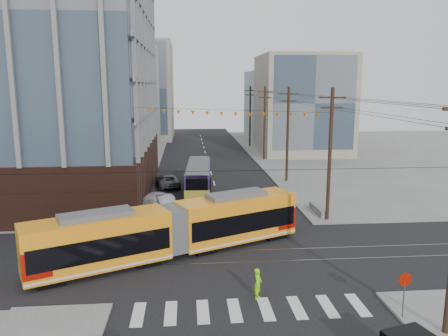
{
  "coord_description": "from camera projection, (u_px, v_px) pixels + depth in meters",
  "views": [
    {
      "loc": [
        -3.07,
        -23.12,
        11.17
      ],
      "look_at": [
        -0.17,
        10.65,
        4.71
      ],
      "focal_mm": 35.0,
      "sensor_mm": 36.0,
      "label": 1
    }
  ],
  "objects": [
    {
      "name": "ground",
      "position": [
        243.0,
        283.0,
        24.98
      ],
      "size": [
        160.0,
        160.0,
        0.0
      ],
      "primitive_type": "plane",
      "color": "slate"
    },
    {
      "name": "bg_bldg_nw_near",
      "position": [
        102.0,
        98.0,
        72.76
      ],
      "size": [
        18.0,
        16.0,
        18.0
      ],
      "primitive_type": "cube",
      "color": "#8C99A5",
      "rests_on": "ground"
    },
    {
      "name": "bg_bldg_ne_near",
      "position": [
        302.0,
        105.0,
        71.81
      ],
      "size": [
        14.0,
        14.0,
        16.0
      ],
      "primitive_type": "cube",
      "color": "gray",
      "rests_on": "ground"
    },
    {
      "name": "bg_bldg_nw_far",
      "position": [
        134.0,
        91.0,
        92.4
      ],
      "size": [
        16.0,
        18.0,
        20.0
      ],
      "primitive_type": "cube",
      "color": "gray",
      "rests_on": "ground"
    },
    {
      "name": "bg_bldg_ne_far",
      "position": [
        287.0,
        105.0,
        91.74
      ],
      "size": [
        16.0,
        16.0,
        14.0
      ],
      "primitive_type": "cube",
      "color": "#8C99A5",
      "rests_on": "ground"
    },
    {
      "name": "utility_pole_far",
      "position": [
        250.0,
        117.0,
        79.47
      ],
      "size": [
        0.3,
        0.3,
        11.0
      ],
      "primitive_type": "cylinder",
      "color": "black",
      "rests_on": "ground"
    },
    {
      "name": "streetcar",
      "position": [
        173.0,
        230.0,
        28.76
      ],
      "size": [
        17.91,
        10.18,
        3.57
      ],
      "primitive_type": null,
      "rotation": [
        0.0,
        0.0,
        0.44
      ],
      "color": "orange",
      "rests_on": "ground"
    },
    {
      "name": "city_bus",
      "position": [
        199.0,
        178.0,
        45.82
      ],
      "size": [
        3.01,
        11.17,
        3.13
      ],
      "primitive_type": null,
      "rotation": [
        0.0,
        0.0,
        -0.06
      ],
      "color": "#2F224B",
      "rests_on": "ground"
    },
    {
      "name": "parked_car_silver",
      "position": [
        163.0,
        202.0,
        39.75
      ],
      "size": [
        2.67,
        4.56,
        1.42
      ],
      "primitive_type": "imported",
      "rotation": [
        0.0,
        0.0,
        3.43
      ],
      "color": "#9EA6AE",
      "rests_on": "ground"
    },
    {
      "name": "parked_car_white",
      "position": [
        158.0,
        199.0,
        40.49
      ],
      "size": [
        3.57,
        5.36,
        1.44
      ],
      "primitive_type": "imported",
      "rotation": [
        0.0,
        0.0,
        2.8
      ],
      "color": "silver",
      "rests_on": "ground"
    },
    {
      "name": "parked_car_grey",
      "position": [
        168.0,
        180.0,
        48.64
      ],
      "size": [
        3.15,
        5.42,
        1.42
      ],
      "primitive_type": "imported",
      "rotation": [
        0.0,
        0.0,
        3.3
      ],
      "color": "#4B4E51",
      "rests_on": "ground"
    },
    {
      "name": "pedestrian",
      "position": [
        258.0,
        284.0,
        23.07
      ],
      "size": [
        0.61,
        0.72,
        1.67
      ],
      "primitive_type": "imported",
      "rotation": [
        0.0,
        0.0,
        1.16
      ],
      "color": "#8BFF0B",
      "rests_on": "ground"
    },
    {
      "name": "stop_sign",
      "position": [
        404.0,
        298.0,
        20.9
      ],
      "size": [
        0.74,
        0.74,
        2.26
      ],
      "primitive_type": null,
      "rotation": [
        0.0,
        0.0,
        0.08
      ],
      "color": "#A31000",
      "rests_on": "ground"
    },
    {
      "name": "jersey_barrier",
      "position": [
        318.0,
        211.0,
        38.19
      ],
      "size": [
        0.85,
        3.63,
        0.72
      ],
      "primitive_type": "cube",
      "rotation": [
        0.0,
        0.0,
        0.01
      ],
      "color": "slate",
      "rests_on": "ground"
    }
  ]
}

